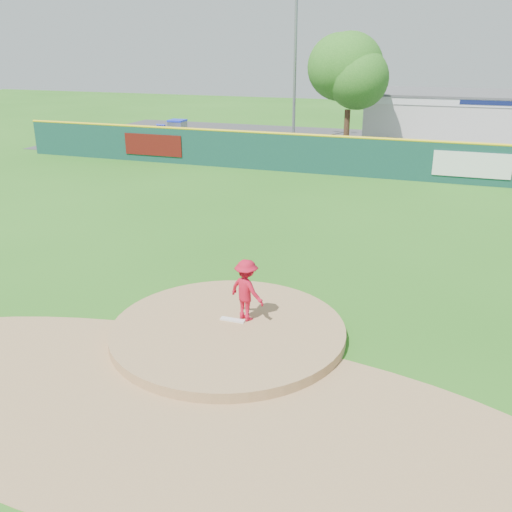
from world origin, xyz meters
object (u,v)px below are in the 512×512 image
(pitcher, at_px, (246,290))
(pool_building_grp, at_px, (481,117))
(van, at_px, (372,155))
(deciduous_tree, at_px, (349,77))
(light_pole_left, at_px, (295,50))
(playground_slide, at_px, (177,132))

(pitcher, relative_size, pool_building_grp, 0.10)
(van, xyz_separation_m, deciduous_tree, (-2.23, 4.07, 3.94))
(deciduous_tree, xyz_separation_m, light_pole_left, (-4.00, 2.00, 1.50))
(light_pole_left, bearing_deg, deciduous_tree, -26.57)
(pitcher, bearing_deg, van, -66.71)
(pitcher, distance_m, van, 20.43)
(van, xyz_separation_m, light_pole_left, (-6.23, 6.07, 5.43))
(deciduous_tree, bearing_deg, playground_slide, -175.46)
(playground_slide, relative_size, light_pole_left, 0.27)
(van, bearing_deg, pool_building_grp, -29.26)
(pool_building_grp, relative_size, playground_slide, 5.17)
(pitcher, distance_m, playground_slide, 27.26)
(light_pole_left, bearing_deg, van, -44.27)
(van, bearing_deg, light_pole_left, 44.02)
(pitcher, xyz_separation_m, deciduous_tree, (-2.28, 24.50, 3.55))
(light_pole_left, bearing_deg, pitcher, -76.66)
(pitcher, height_order, playground_slide, pitcher)
(pitcher, distance_m, deciduous_tree, 24.86)
(deciduous_tree, height_order, light_pole_left, light_pole_left)
(playground_slide, bearing_deg, deciduous_tree, 4.54)
(pitcher, relative_size, van, 0.35)
(pool_building_grp, relative_size, light_pole_left, 1.38)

